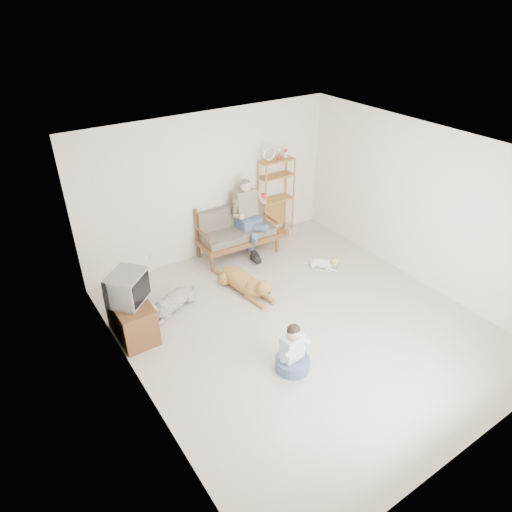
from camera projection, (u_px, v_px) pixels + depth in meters
floor at (301, 325)px, 7.04m from camera, size 5.50×5.50×0.00m
ceiling at (312, 155)px, 5.65m from camera, size 5.50×5.50×0.00m
wall_back at (210, 186)px, 8.30m from camera, size 5.00×0.00×5.00m
wall_front at (487, 369)px, 4.39m from camera, size 5.00×0.00×5.00m
wall_left at (134, 311)px, 5.16m from camera, size 0.00×5.50×5.50m
wall_right at (424, 207)px, 7.54m from camera, size 0.00×5.50×5.50m
loveseat at (236, 231)px, 8.67m from camera, size 1.54×0.79×0.95m
man at (251, 223)px, 8.53m from camera, size 0.56×0.80×1.29m
etagere at (276, 198)px, 9.06m from camera, size 0.73×0.32×1.94m
book_stack at (290, 229)px, 9.60m from camera, size 0.24×0.19×0.14m
tv_stand at (131, 318)px, 6.70m from camera, size 0.50×0.90×0.60m
crt_tv at (128, 288)px, 6.46m from camera, size 0.70×0.69×0.46m
wall_outlet at (153, 256)px, 8.24m from camera, size 0.12×0.02×0.08m
golden_retriever at (246, 283)px, 7.69m from camera, size 0.50×1.46×0.45m
shaggy_dog at (168, 304)px, 7.23m from camera, size 1.22×0.68×0.39m
terrier at (325, 263)px, 8.39m from camera, size 0.46×0.56×0.25m
child at (293, 353)px, 6.12m from camera, size 0.48×0.48×0.75m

